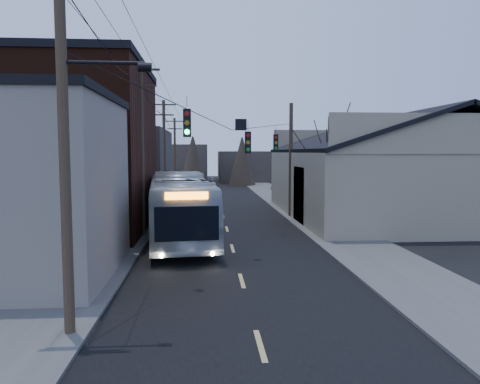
% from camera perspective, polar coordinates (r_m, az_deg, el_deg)
% --- Properties ---
extents(road_surface, '(9.00, 110.00, 0.02)m').
position_cam_1_polar(road_surface, '(39.75, -2.29, -2.18)').
color(road_surface, black).
rests_on(road_surface, ground).
extents(sidewalk_left, '(4.00, 110.00, 0.12)m').
position_cam_1_polar(sidewalk_left, '(40.05, -11.63, -2.15)').
color(sidewalk_left, '#474744').
rests_on(sidewalk_left, ground).
extents(sidewalk_right, '(4.00, 110.00, 0.12)m').
position_cam_1_polar(sidewalk_right, '(40.50, 6.95, -2.01)').
color(sidewalk_right, '#474744').
rests_on(sidewalk_right, ground).
extents(building_clapboard, '(8.00, 8.00, 7.00)m').
position_cam_1_polar(building_clapboard, '(19.99, -26.71, 0.31)').
color(building_clapboard, gray).
rests_on(building_clapboard, ground).
extents(building_brick, '(10.00, 12.00, 10.00)m').
position_cam_1_polar(building_brick, '(30.66, -20.71, 4.75)').
color(building_brick, black).
rests_on(building_brick, ground).
extents(building_left_far, '(9.00, 14.00, 7.00)m').
position_cam_1_polar(building_left_far, '(46.17, -14.46, 3.01)').
color(building_left_far, '#38322D').
rests_on(building_left_far, ground).
extents(warehouse, '(16.16, 20.60, 7.73)m').
position_cam_1_polar(warehouse, '(37.37, 18.33, 1.26)').
color(warehouse, gray).
rests_on(warehouse, ground).
extents(building_far_left, '(10.00, 12.00, 6.00)m').
position_cam_1_polar(building_far_left, '(74.59, -7.87, 3.41)').
color(building_far_left, '#38322D').
rests_on(building_far_left, ground).
extents(building_far_right, '(12.00, 14.00, 5.00)m').
position_cam_1_polar(building_far_right, '(79.90, 1.72, 3.19)').
color(building_far_right, '#38322D').
rests_on(building_far_right, ground).
extents(bare_tree, '(0.40, 0.40, 7.20)m').
position_cam_1_polar(bare_tree, '(30.49, 10.68, 2.35)').
color(bare_tree, black).
rests_on(bare_tree, ground).
extents(utility_lines, '(11.24, 45.28, 10.50)m').
position_cam_1_polar(utility_lines, '(33.61, -7.29, 4.94)').
color(utility_lines, '#382B1E').
rests_on(utility_lines, ground).
extents(bus, '(4.45, 13.59, 3.72)m').
position_cam_1_polar(bus, '(26.28, -7.39, -1.81)').
color(bus, '#ADB3B9').
rests_on(bus, ground).
extents(parked_car, '(1.71, 4.26, 1.37)m').
position_cam_1_polar(parked_car, '(45.84, -7.94, -0.42)').
color(parked_car, '#93959A').
rests_on(parked_car, ground).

